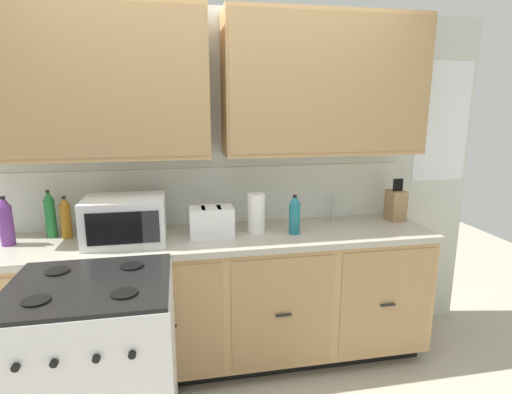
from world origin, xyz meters
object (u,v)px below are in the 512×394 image
Objects in this scene: bottle_amber at (66,218)px; bottle_violet at (6,221)px; stove_range at (97,370)px; knife_block at (396,205)px; paper_towel_roll at (256,213)px; bottle_teal at (295,215)px; microwave at (125,220)px; bottle_green at (50,214)px; toaster at (211,222)px.

bottle_amber is 0.32m from bottle_violet.
knife_block is at bearing 20.45° from stove_range.
knife_block reaches higher than bottle_violet.
knife_block is 2.27m from bottle_amber.
paper_towel_roll is at bearing -1.10° from bottle_violet.
bottle_teal is at bearing 25.87° from stove_range.
bottle_violet is at bearing -165.79° from bottle_amber.
paper_towel_roll is 0.96× the size of bottle_amber.
microwave is 1.55× the size of knife_block.
knife_block is 2.37m from bottle_green.
bottle_amber is 0.88× the size of bottle_green.
toaster is at bearing -2.68° from bottle_violet.
microwave reaches higher than bottle_teal.
bottle_green reaches higher than bottle_teal.
knife_block reaches higher than bottle_amber.
knife_block is 1.19× the size of bottle_teal.
bottle_green is (0.21, 0.12, 0.00)m from bottle_violet.
toaster is at bearing -9.91° from bottle_green.
bottle_violet reaches higher than stove_range.
bottle_teal is at bearing -18.30° from paper_towel_roll.
knife_block is at bearing 5.19° from toaster.
knife_block reaches higher than stove_range.
knife_block reaches higher than microwave.
toaster is 0.30m from paper_towel_roll.
toaster is at bearing -8.58° from bottle_amber.
microwave reaches higher than paper_towel_roll.
bottle_teal is 1.76m from bottle_violet.
bottle_green is at bearing 173.54° from paper_towel_roll.
bottle_teal is (1.07, -0.04, -0.01)m from microwave.
paper_towel_roll is 0.25m from bottle_teal.
bottle_amber reaches higher than paper_towel_roll.
stove_range is at bearing -159.55° from knife_block.
bottle_violet is (-0.69, 0.07, 0.01)m from microwave.
toaster is 0.91× the size of bottle_green.
bottle_teal is at bearing -8.36° from bottle_green.
toaster reaches higher than stove_range.
stove_range is 1.05m from toaster.
bottle_violet is at bearing -178.53° from knife_block.
bottle_violet is at bearing 178.90° from paper_towel_roll.
paper_towel_roll is 1.52m from bottle_violet.
bottle_violet is at bearing 174.34° from microwave.
microwave reaches higher than bottle_amber.
bottle_amber is (-2.27, 0.01, 0.02)m from knife_block.
bottle_green is (-1.31, 0.15, 0.02)m from paper_towel_roll.
paper_towel_roll is at bearing 2.74° from microwave.
knife_block is at bearing 4.09° from microwave.
toaster is 1.02m from bottle_green.
bottle_green reaches higher than bottle_amber.
stove_range is at bearing -145.23° from paper_towel_roll.
paper_towel_roll is 1.21m from bottle_amber.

